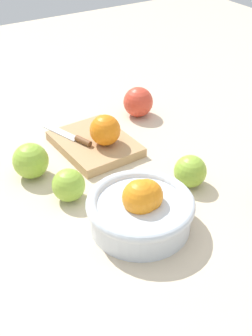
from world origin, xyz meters
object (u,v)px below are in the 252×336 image
Objects in this scene: orange_on_board at (107,130)px; apple_back_center at (69,185)px; apple_front_right at (138,102)px; knife at (73,137)px; bowl at (141,209)px; apple_back_right at (31,161)px; apple_front_left_2 at (190,171)px; cutting_board at (95,144)px.

orange_on_board is 1.06× the size of apple_back_center.
apple_front_right is at bearing -54.75° from orange_on_board.
bowl is at bearing 176.95° from knife.
apple_back_center is 0.87× the size of apple_back_right.
knife is at bearing 45.34° from orange_on_board.
knife is 0.30m from apple_front_left_2.
apple_back_center is (-0.14, 0.14, 0.02)m from cutting_board.
knife is 1.95× the size of apple_back_right.
apple_back_right is (0.21, 0.27, 0.00)m from apple_front_left_2.
knife is (0.32, -0.02, -0.01)m from bowl.
cutting_board is (0.29, -0.06, -0.03)m from bowl.
apple_front_left_2 is at bearing -157.83° from orange_on_board.
bowl is 2.92× the size of apple_front_left_2.
apple_front_left_2 is at bearing -71.22° from bowl.
apple_front_left_2 is at bearing 166.52° from apple_front_right.
orange_on_board is at bearing -134.66° from knife.
bowl reaches higher than orange_on_board.
apple_back_right is at bearing 23.37° from bowl.
apple_front_right is (0.11, -0.16, -0.02)m from orange_on_board.
orange_on_board is (-0.03, -0.02, 0.05)m from cutting_board.
apple_front_right is (0.06, -0.22, 0.01)m from knife.
cutting_board is 0.05m from knife.
apple_front_left_2 is at bearing -110.72° from apple_back_center.
apple_back_center is (0.14, 0.08, -0.01)m from bowl.
apple_back_center is at bearing 127.03° from orange_on_board.
apple_back_center is at bearing 136.64° from cutting_board.
cutting_board is 2.99× the size of apple_back_center.
bowl is 0.32m from knife.
apple_front_right is (0.09, -0.18, 0.03)m from cutting_board.
orange_on_board is 0.20m from apple_front_right.
bowl is 0.44m from apple_front_right.
apple_front_right is at bearing -13.48° from apple_front_left_2.
bowl reaches higher than apple_front_right.
cutting_board is 2.93× the size of apple_front_left_2.
apple_back_right reaches higher than apple_front_left_2.
bowl is 0.30m from cutting_board.
apple_back_right is (0.12, 0.03, 0.01)m from apple_back_center.
apple_front_left_2 is at bearing -156.38° from cutting_board.
knife is 2.24× the size of apple_back_center.
apple_front_left_2 is 0.89× the size of apple_back_right.
cutting_board is 0.18m from apple_back_right.
apple_front_left_2 reaches higher than cutting_board.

